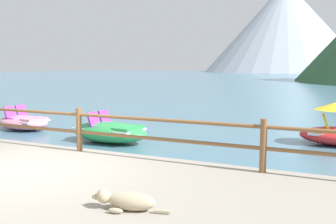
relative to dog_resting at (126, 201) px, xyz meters
The scene contains 6 objects.
ground_plane 41.02m from the dog_resting, 93.74° to the left, with size 200.00×200.00×0.00m, color #477084.
dock_railing 3.68m from the dog_resting, 137.13° to the left, with size 23.92×0.12×0.95m.
dog_resting is the anchor object (origin of this frame).
pedal_boat_3 6.38m from the dog_resting, 125.42° to the left, with size 2.61×1.47×0.91m.
pedal_boat_4 9.63m from the dog_resting, 143.24° to the left, with size 2.22×1.37×0.84m.
distant_peak 130.48m from the dog_resting, 96.74° to the left, with size 53.22×53.22×29.86m, color #A8B2C1.
Camera 1 is at (5.11, -4.96, 2.27)m, focal length 39.99 mm.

